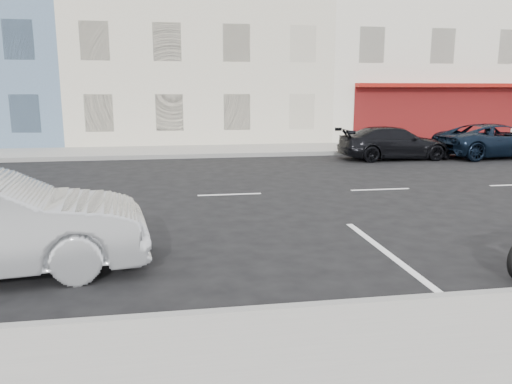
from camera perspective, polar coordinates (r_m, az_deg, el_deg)
The scene contains 9 objects.
ground at distance 12.92m, azimuth 5.82°, elevation -0.00°, with size 120.00×120.00×0.00m, color black.
sidewalk_far at distance 21.13m, azimuth -13.83°, elevation 4.44°, with size 80.00×3.40×0.15m, color gray.
curb_near at distance 6.02m, azimuth -25.27°, elevation -14.17°, with size 80.00×0.12×0.16m, color gray.
curb_far at distance 19.44m, azimuth -14.20°, elevation 3.85°, with size 80.00×0.12×0.16m, color gray.
bldg_cream at distance 28.72m, azimuth -6.95°, elevation 17.85°, with size 12.00×12.00×11.50m, color beige.
bldg_corner at distance 32.12m, azimuth 18.12°, elevation 17.60°, with size 14.00×12.00×12.50m, color silver.
fire_hydrant at distance 25.85m, azimuth 27.24°, elevation 5.76°, with size 0.20×0.20×0.72m.
suv_far at distance 21.63m, azimuth 25.77°, elevation 5.32°, with size 2.16×4.69×1.30m, color black.
car_far at distance 19.62m, azimuth 15.48°, elevation 5.42°, with size 1.72×4.23×1.23m, color black.
Camera 1 is at (-3.33, -12.21, 2.58)m, focal length 35.00 mm.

